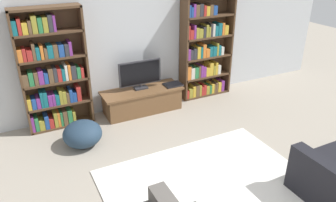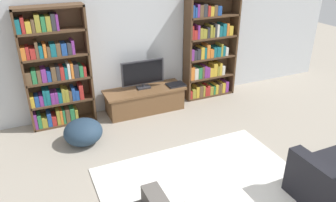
{
  "view_description": "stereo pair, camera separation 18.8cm",
  "coord_description": "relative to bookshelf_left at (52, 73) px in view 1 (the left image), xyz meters",
  "views": [
    {
      "loc": [
        -1.93,
        -1.14,
        2.79
      ],
      "look_at": [
        0.02,
        2.75,
        0.7
      ],
      "focal_mm": 35.0,
      "sensor_mm": 36.0,
      "label": 1
    },
    {
      "loc": [
        -1.76,
        -1.22,
        2.79
      ],
      "look_at": [
        0.02,
        2.75,
        0.7
      ],
      "focal_mm": 35.0,
      "sensor_mm": 36.0,
      "label": 2
    }
  ],
  "objects": [
    {
      "name": "bookshelf_left",
      "position": [
        0.0,
        0.0,
        0.0
      ],
      "size": [
        1.05,
        0.3,
        1.98
      ],
      "color": "#513823",
      "rests_on": "ground_plane"
    },
    {
      "name": "bookshelf_right",
      "position": [
        2.85,
        -0.0,
        -0.01
      ],
      "size": [
        1.05,
        0.3,
        1.98
      ],
      "color": "#513823",
      "rests_on": "ground_plane"
    },
    {
      "name": "tv_stand",
      "position": [
        1.47,
        -0.15,
        -0.73
      ],
      "size": [
        1.46,
        0.54,
        0.43
      ],
      "color": "brown",
      "rests_on": "ground_plane"
    },
    {
      "name": "area_rug",
      "position": [
        1.42,
        -2.45,
        -0.94
      ],
      "size": [
        2.58,
        1.86,
        0.02
      ],
      "color": "white",
      "rests_on": "ground_plane"
    },
    {
      "name": "beanbag_ottoman",
      "position": [
        0.22,
        -0.81,
        -0.75
      ],
      "size": [
        0.59,
        0.59,
        0.39
      ],
      "primitive_type": "ellipsoid",
      "color": "#23384C",
      "rests_on": "ground_plane"
    },
    {
      "name": "television",
      "position": [
        1.47,
        -0.09,
        -0.24
      ],
      "size": [
        0.79,
        0.16,
        0.52
      ],
      "color": "#2D2D33",
      "rests_on": "tv_stand"
    },
    {
      "name": "laptop",
      "position": [
        2.06,
        -0.22,
        -0.51
      ],
      "size": [
        0.33,
        0.26,
        0.03
      ],
      "color": "#28282D",
      "rests_on": "tv_stand"
    },
    {
      "name": "wall_back",
      "position": [
        1.4,
        0.18,
        0.35
      ],
      "size": [
        8.8,
        0.06,
        2.6
      ],
      "color": "silver",
      "rests_on": "ground_plane"
    }
  ]
}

